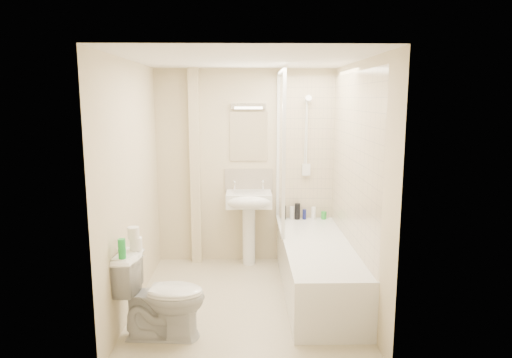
{
  "coord_description": "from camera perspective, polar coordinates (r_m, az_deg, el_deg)",
  "views": [
    {
      "loc": [
        0.01,
        -4.36,
        2.04
      ],
      "look_at": [
        0.11,
        0.2,
        1.23
      ],
      "focal_mm": 32.0,
      "sensor_mm": 36.0,
      "label": 1
    }
  ],
  "objects": [
    {
      "name": "mirror",
      "position": [
        5.62,
        -0.94,
        5.33
      ],
      "size": [
        0.46,
        0.01,
        0.6
      ],
      "primitive_type": "cube",
      "color": "white",
      "rests_on": "wall_back"
    },
    {
      "name": "wall_right",
      "position": [
        4.57,
        12.61,
        -0.81
      ],
      "size": [
        0.02,
        2.5,
        2.4
      ],
      "primitive_type": "cube",
      "color": "beige",
      "rests_on": "ground"
    },
    {
      "name": "toilet_roll_lower",
      "position": [
        4.11,
        -14.78,
        -7.83
      ],
      "size": [
        0.11,
        0.11,
        0.11
      ],
      "primitive_type": "cylinder",
      "color": "white",
      "rests_on": "toilet"
    },
    {
      "name": "pipe_boxing",
      "position": [
        5.65,
        -7.6,
        1.38
      ],
      "size": [
        0.12,
        0.12,
        2.4
      ],
      "primitive_type": "cube",
      "color": "beige",
      "rests_on": "ground"
    },
    {
      "name": "toilet",
      "position": [
        4.11,
        -11.66,
        -14.07
      ],
      "size": [
        0.53,
        0.8,
        0.75
      ],
      "primitive_type": "imported",
      "rotation": [
        0.0,
        0.0,
        1.5
      ],
      "color": "white",
      "rests_on": "ground"
    },
    {
      "name": "shower_screen",
      "position": [
        5.21,
        3.1,
        3.5
      ],
      "size": [
        0.04,
        0.92,
        1.8
      ],
      "color": "white",
      "rests_on": "bathtub"
    },
    {
      "name": "wall_left",
      "position": [
        4.58,
        -15.21,
        -0.91
      ],
      "size": [
        0.02,
        2.5,
        2.4
      ],
      "primitive_type": "cube",
      "color": "beige",
      "rests_on": "ground"
    },
    {
      "name": "bottle_white_b",
      "position": [
        5.76,
        7.2,
        -4.25
      ],
      "size": [
        0.06,
        0.06,
        0.15
      ],
      "primitive_type": "cylinder",
      "color": "white",
      "rests_on": "bathtub"
    },
    {
      "name": "bottle_black_b",
      "position": [
        5.73,
        5.2,
        -4.05
      ],
      "size": [
        0.07,
        0.07,
        0.2
      ],
      "primitive_type": "cylinder",
      "color": "black",
      "rests_on": "bathtub"
    },
    {
      "name": "green_bottle",
      "position": [
        3.92,
        -16.41,
        -8.36
      ],
      "size": [
        0.06,
        0.06,
        0.17
      ],
      "primitive_type": "cylinder",
      "color": "green",
      "rests_on": "toilet"
    },
    {
      "name": "ceiling",
      "position": [
        4.38,
        -1.37,
        14.73
      ],
      "size": [
        2.2,
        2.5,
        0.02
      ],
      "primitive_type": "cube",
      "color": "white",
      "rests_on": "wall_back"
    },
    {
      "name": "strip_light",
      "position": [
        5.58,
        -0.95,
        9.1
      ],
      "size": [
        0.42,
        0.07,
        0.07
      ],
      "primitive_type": "cube",
      "color": "silver",
      "rests_on": "wall_back"
    },
    {
      "name": "floor",
      "position": [
        4.82,
        -1.25,
        -15.05
      ],
      "size": [
        2.5,
        2.5,
        0.0
      ],
      "primitive_type": "plane",
      "color": "beige",
      "rests_on": "ground"
    },
    {
      "name": "toilet_roll_upper",
      "position": [
        4.05,
        -15.08,
        -6.51
      ],
      "size": [
        0.1,
        0.1,
        0.1
      ],
      "primitive_type": "cylinder",
      "color": "white",
      "rests_on": "toilet_roll_lower"
    },
    {
      "name": "bottle_green",
      "position": [
        5.79,
        8.47,
        -4.51
      ],
      "size": [
        0.07,
        0.07,
        0.1
      ],
      "primitive_type": "cylinder",
      "color": "green",
      "rests_on": "bathtub"
    },
    {
      "name": "pedestal_sink",
      "position": [
        5.53,
        -0.9,
        -3.6
      ],
      "size": [
        0.54,
        0.49,
        1.05
      ],
      "color": "white",
      "rests_on": "ground"
    },
    {
      "name": "bottle_black_a",
      "position": [
        5.72,
        3.51,
        -4.21
      ],
      "size": [
        0.06,
        0.06,
        0.17
      ],
      "primitive_type": "cylinder",
      "color": "black",
      "rests_on": "bathtub"
    },
    {
      "name": "bottle_white_a",
      "position": [
        5.73,
        4.52,
        -4.25
      ],
      "size": [
        0.06,
        0.06,
        0.16
      ],
      "primitive_type": "cylinder",
      "color": "silver",
      "rests_on": "bathtub"
    },
    {
      "name": "shower_fixture",
      "position": [
        5.63,
        6.36,
        4.92
      ],
      "size": [
        0.1,
        0.16,
        0.99
      ],
      "color": "white",
      "rests_on": "wall_back"
    },
    {
      "name": "wall_back",
      "position": [
        5.67,
        -1.3,
        1.51
      ],
      "size": [
        2.2,
        0.02,
        2.4
      ],
      "primitive_type": "cube",
      "color": "beige",
      "rests_on": "ground"
    },
    {
      "name": "tile_right",
      "position": [
        4.73,
        12.0,
        2.32
      ],
      "size": [
        0.01,
        2.1,
        1.75
      ],
      "primitive_type": "cube",
      "color": "beige",
      "rests_on": "wall_right"
    },
    {
      "name": "bottle_blue",
      "position": [
        5.75,
        6.07,
        -4.4
      ],
      "size": [
        0.05,
        0.05,
        0.13
      ],
      "primitive_type": "cylinder",
      "color": "navy",
      "rests_on": "bathtub"
    },
    {
      "name": "tile_back",
      "position": [
        5.68,
        6.3,
        3.75
      ],
      "size": [
        0.7,
        0.01,
        1.75
      ],
      "primitive_type": "cube",
      "color": "beige",
      "rests_on": "wall_back"
    },
    {
      "name": "bathtub",
      "position": [
        4.94,
        7.62,
        -10.82
      ],
      "size": [
        0.7,
        2.1,
        0.55
      ],
      "color": "white",
      "rests_on": "ground"
    },
    {
      "name": "splashback",
      "position": [
        5.69,
        -0.92,
        -0.2
      ],
      "size": [
        0.6,
        0.02,
        0.3
      ],
      "primitive_type": "cube",
      "color": "beige",
      "rests_on": "wall_back"
    }
  ]
}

